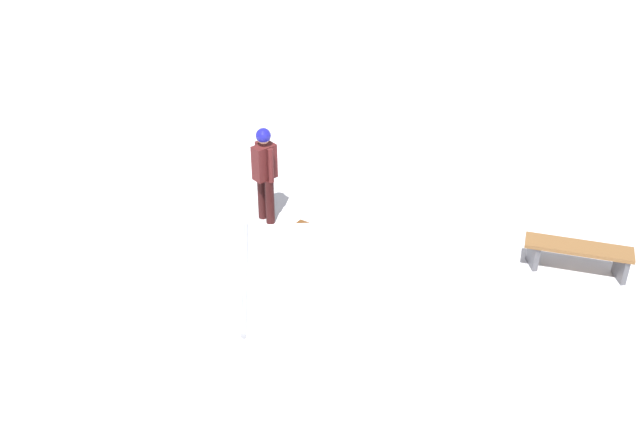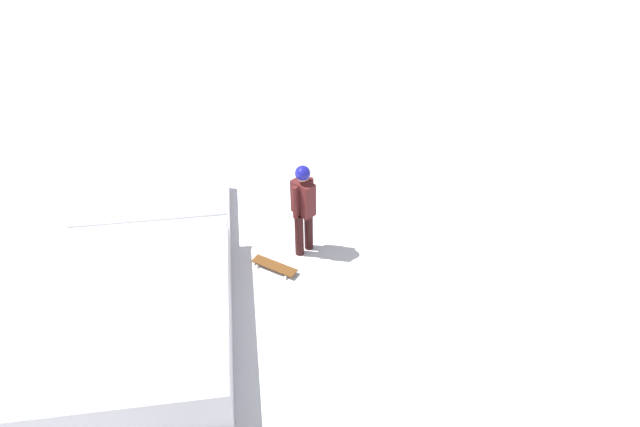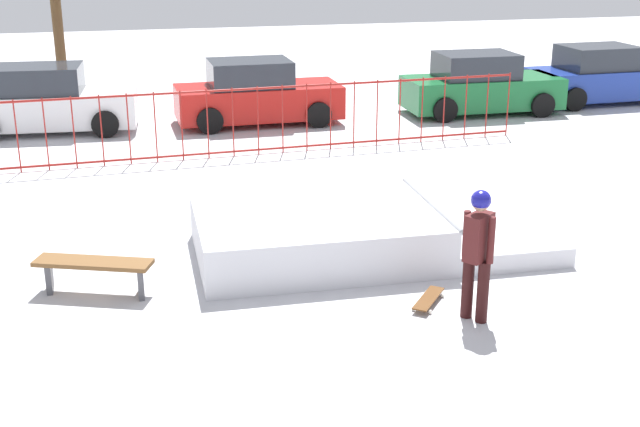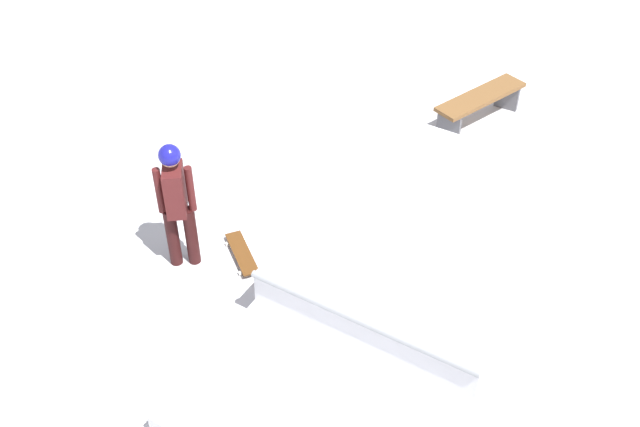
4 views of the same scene
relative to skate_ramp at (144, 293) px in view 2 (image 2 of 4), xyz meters
The scene contains 4 objects.
ground_plane 0.44m from the skate_ramp, 102.85° to the left, with size 60.00×60.00×0.00m, color silver.
skate_ramp is the anchor object (origin of this frame).
skater 2.84m from the skate_ramp, 69.45° to the right, with size 0.44×0.40×1.73m.
skateboard 2.12m from the skate_ramp, 74.38° to the right, with size 0.65×0.75×0.09m.
Camera 2 is at (-6.33, -2.00, 6.42)m, focal length 31.56 mm.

